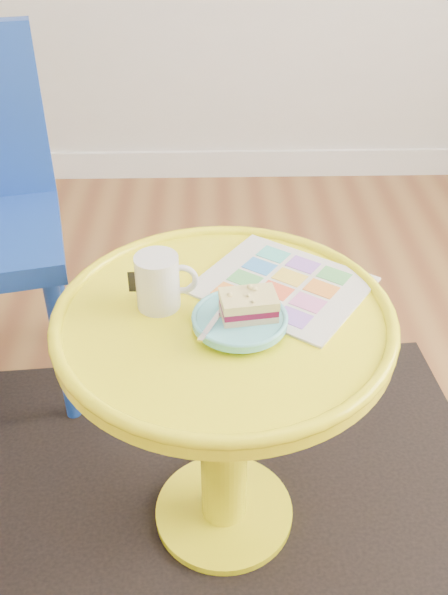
{
  "coord_description": "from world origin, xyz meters",
  "views": [
    {
      "loc": [
        0.36,
        -0.74,
        1.31
      ],
      "look_at": [
        0.38,
        0.2,
        0.62
      ],
      "focal_mm": 40.0,
      "sensor_mm": 36.0,
      "label": 1
    }
  ],
  "objects_px": {
    "side_table": "(224,383)",
    "newspaper": "(283,285)",
    "mug": "(159,280)",
    "plate": "(240,320)"
  },
  "relations": [
    {
      "from": "side_table",
      "to": "newspaper",
      "type": "distance_m",
      "value": 0.22
    },
    {
      "from": "newspaper",
      "to": "mug",
      "type": "height_order",
      "value": "mug"
    },
    {
      "from": "side_table",
      "to": "plate",
      "type": "bearing_deg",
      "value": -52.96
    },
    {
      "from": "side_table",
      "to": "plate",
      "type": "relative_size",
      "value": 3.7
    },
    {
      "from": "side_table",
      "to": "plate",
      "type": "distance_m",
      "value": 0.19
    },
    {
      "from": "newspaper",
      "to": "mug",
      "type": "bearing_deg",
      "value": -131.17
    },
    {
      "from": "side_table",
      "to": "newspaper",
      "type": "xyz_separation_m",
      "value": [
        0.11,
        0.09,
        0.17
      ]
    },
    {
      "from": "mug",
      "to": "plate",
      "type": "distance_m",
      "value": 0.16
    },
    {
      "from": "side_table",
      "to": "mug",
      "type": "distance_m",
      "value": 0.25
    },
    {
      "from": "side_table",
      "to": "newspaper",
      "type": "relative_size",
      "value": 2.1
    }
  ]
}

